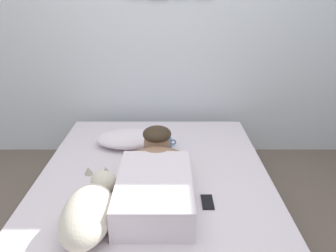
# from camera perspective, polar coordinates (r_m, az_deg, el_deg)

# --- Properties ---
(back_wall) EXTENTS (4.38, 0.12, 2.50)m
(back_wall) POSITION_cam_1_polar(r_m,az_deg,el_deg) (3.04, 0.08, 17.75)
(back_wall) COLOR silver
(back_wall) RESTS_ON ground
(bed) EXTENTS (1.59, 2.08, 0.38)m
(bed) POSITION_cam_1_polar(r_m,az_deg,el_deg) (2.24, -2.60, -13.69)
(bed) COLOR #726051
(bed) RESTS_ON ground
(pillow) EXTENTS (0.52, 0.32, 0.11)m
(pillow) POSITION_cam_1_polar(r_m,az_deg,el_deg) (2.57, -7.05, -2.29)
(pillow) COLOR silver
(pillow) RESTS_ON bed
(person_lying) EXTENTS (0.43, 0.92, 0.27)m
(person_lying) POSITION_cam_1_polar(r_m,az_deg,el_deg) (1.98, -2.41, -8.79)
(person_lying) COLOR silver
(person_lying) RESTS_ON bed
(dog) EXTENTS (0.26, 0.57, 0.21)m
(dog) POSITION_cam_1_polar(r_m,az_deg,el_deg) (1.75, -13.84, -14.27)
(dog) COLOR beige
(dog) RESTS_ON bed
(coffee_cup) EXTENTS (0.12, 0.09, 0.07)m
(coffee_cup) POSITION_cam_1_polar(r_m,az_deg,el_deg) (2.54, -0.48, -2.87)
(coffee_cup) COLOR teal
(coffee_cup) RESTS_ON bed
(cell_phone) EXTENTS (0.07, 0.14, 0.01)m
(cell_phone) POSITION_cam_1_polar(r_m,az_deg,el_deg) (1.94, 6.85, -13.26)
(cell_phone) COLOR black
(cell_phone) RESTS_ON bed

